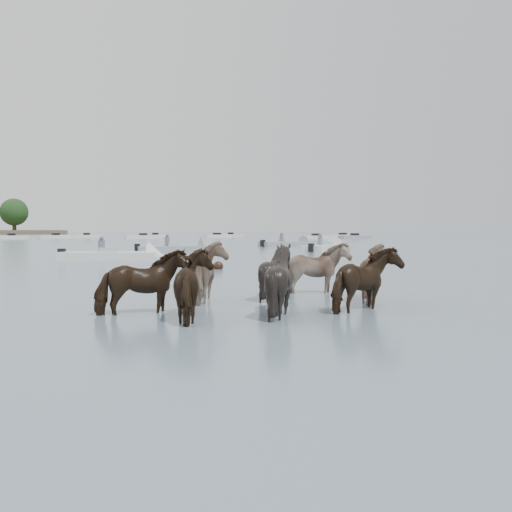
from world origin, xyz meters
name	(u,v)px	position (x,y,z in m)	size (l,w,h in m)	color
ground	(233,326)	(0.00, 0.00, 0.00)	(400.00, 400.00, 0.00)	slate
pony_herd	(273,280)	(1.82, 2.05, 0.60)	(7.50, 4.54, 1.69)	black
swimming_pony	(217,267)	(4.48, 12.98, 0.10)	(0.72, 0.44, 0.44)	black
motorboat_b	(124,256)	(1.97, 20.77, 0.23)	(5.78, 3.86, 1.92)	silver
motorboat_c	(183,249)	(7.79, 28.96, 0.23)	(5.71, 1.90, 1.92)	gray
motorboat_d	(328,248)	(18.67, 26.86, 0.23)	(5.40, 4.60, 1.92)	silver
motorboat_e	(292,244)	(20.79, 36.80, 0.22)	(5.99, 2.70, 1.92)	gray
distant_flotilla	(44,238)	(1.29, 78.10, 0.26)	(101.43, 27.66, 0.93)	silver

